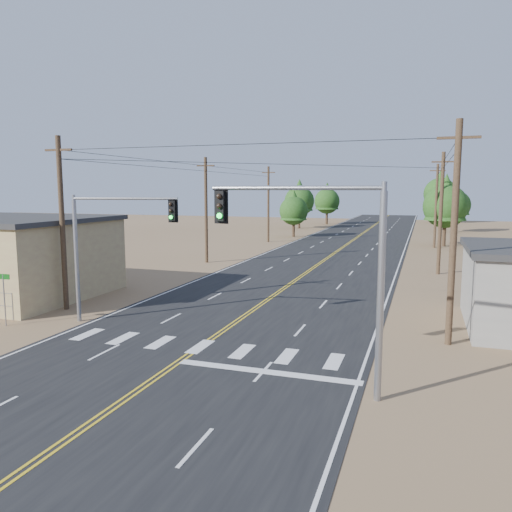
% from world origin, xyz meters
% --- Properties ---
extents(ground, '(220.00, 220.00, 0.00)m').
position_xyz_m(ground, '(0.00, 0.00, 0.00)').
color(ground, '#8E6F4C').
rests_on(ground, ground).
extents(road, '(15.00, 200.00, 0.02)m').
position_xyz_m(road, '(0.00, 30.00, 0.01)').
color(road, black).
rests_on(road, ground).
extents(utility_pole_left_near, '(1.80, 0.30, 10.00)m').
position_xyz_m(utility_pole_left_near, '(-10.50, 12.00, 5.12)').
color(utility_pole_left_near, '#4C3826').
rests_on(utility_pole_left_near, ground).
extents(utility_pole_left_mid, '(1.80, 0.30, 10.00)m').
position_xyz_m(utility_pole_left_mid, '(-10.50, 32.00, 5.12)').
color(utility_pole_left_mid, '#4C3826').
rests_on(utility_pole_left_mid, ground).
extents(utility_pole_left_far, '(1.80, 0.30, 10.00)m').
position_xyz_m(utility_pole_left_far, '(-10.50, 52.00, 5.12)').
color(utility_pole_left_far, '#4C3826').
rests_on(utility_pole_left_far, ground).
extents(utility_pole_right_near, '(1.80, 0.30, 10.00)m').
position_xyz_m(utility_pole_right_near, '(10.50, 12.00, 5.12)').
color(utility_pole_right_near, '#4C3826').
rests_on(utility_pole_right_near, ground).
extents(utility_pole_right_mid, '(1.80, 0.30, 10.00)m').
position_xyz_m(utility_pole_right_mid, '(10.50, 32.00, 5.12)').
color(utility_pole_right_mid, '#4C3826').
rests_on(utility_pole_right_mid, ground).
extents(utility_pole_right_far, '(1.80, 0.30, 10.00)m').
position_xyz_m(utility_pole_right_far, '(10.50, 52.00, 5.12)').
color(utility_pole_right_far, '#4C3826').
rests_on(utility_pole_right_far, ground).
extents(signal_mast_left, '(5.69, 1.08, 6.72)m').
position_xyz_m(signal_mast_left, '(-6.39, 10.24, 4.56)').
color(signal_mast_left, gray).
rests_on(signal_mast_left, ground).
extents(signal_mast_right, '(6.18, 0.70, 7.24)m').
position_xyz_m(signal_mast_right, '(6.22, 4.87, 4.91)').
color(signal_mast_right, gray).
rests_on(signal_mast_right, ground).
extents(street_sign, '(0.81, 0.08, 2.71)m').
position_xyz_m(street_sign, '(-11.00, 8.00, 1.82)').
color(street_sign, gray).
rests_on(street_sign, ground).
extents(tree_left_near, '(4.21, 4.21, 7.01)m').
position_xyz_m(tree_left_near, '(-9.08, 60.07, 4.29)').
color(tree_left_near, '#3F2D1E').
rests_on(tree_left_near, ground).
extents(tree_left_mid, '(5.33, 5.33, 8.88)m').
position_xyz_m(tree_left_mid, '(-12.21, 76.30, 5.43)').
color(tree_left_mid, '#3F2D1E').
rests_on(tree_left_mid, ground).
extents(tree_left_far, '(5.05, 5.05, 8.42)m').
position_xyz_m(tree_left_far, '(-9.49, 88.59, 5.15)').
color(tree_left_far, '#3F2D1E').
rests_on(tree_left_far, ground).
extents(tree_right_near, '(5.37, 5.37, 8.95)m').
position_xyz_m(tree_right_near, '(11.65, 54.30, 5.47)').
color(tree_right_near, '#3F2D1E').
rests_on(tree_right_near, ground).
extents(tree_right_mid, '(4.80, 4.80, 8.00)m').
position_xyz_m(tree_right_mid, '(14.00, 76.80, 4.89)').
color(tree_right_mid, '#3F2D1E').
rests_on(tree_right_mid, ground).
extents(tree_right_far, '(6.64, 6.64, 11.07)m').
position_xyz_m(tree_right_far, '(12.15, 100.27, 6.77)').
color(tree_right_far, '#3F2D1E').
rests_on(tree_right_far, ground).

